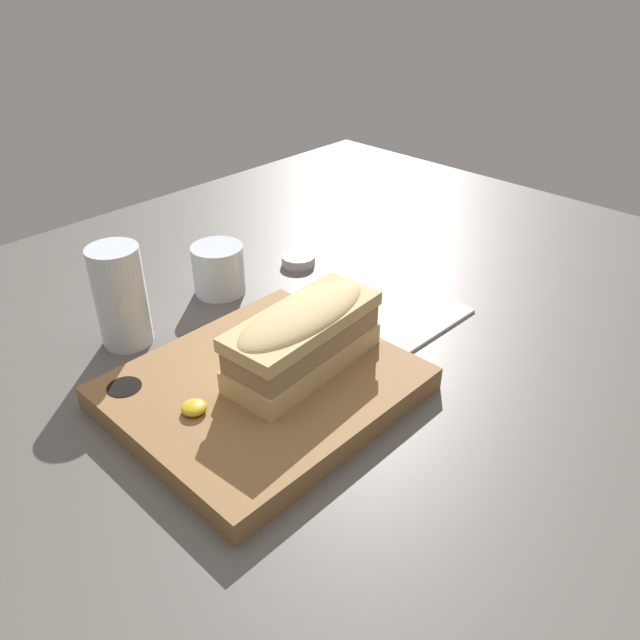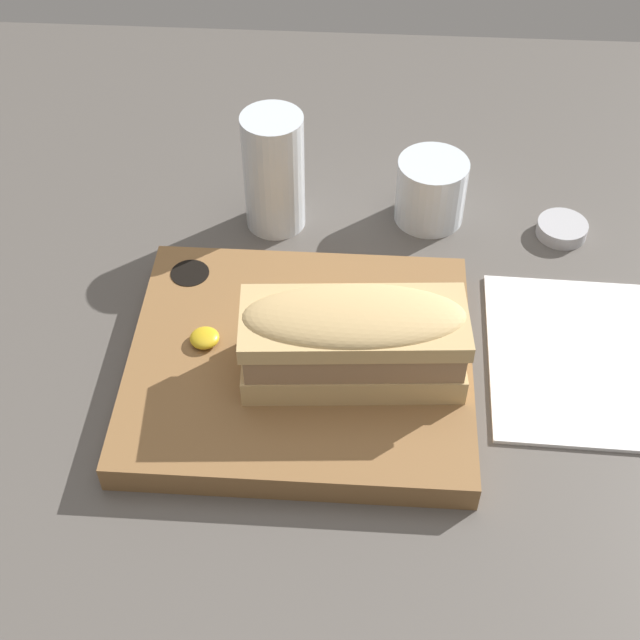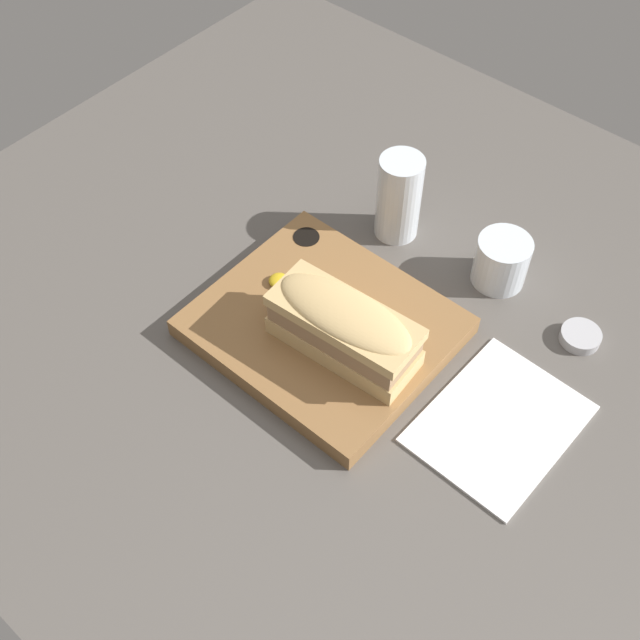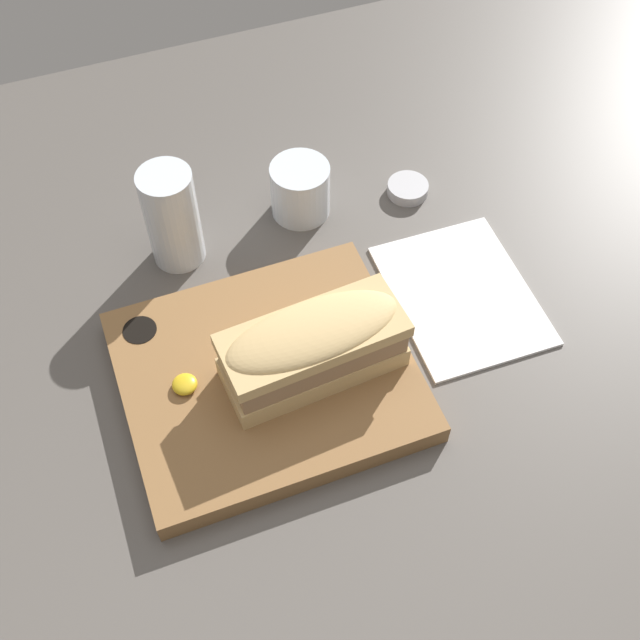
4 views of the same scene
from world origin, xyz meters
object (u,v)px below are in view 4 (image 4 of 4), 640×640
serving_board (266,375)px  water_glass (173,223)px  condiment_dish (408,189)px  wine_glass (300,192)px  napkin (462,295)px  sandwich (313,346)px

serving_board → water_glass: 21.20cm
water_glass → condiment_dish: 29.77cm
condiment_dish → water_glass: bearing=179.6°
wine_glass → condiment_dish: wine_glass is taller
water_glass → condiment_dish: (29.38, -0.21, -4.79)cm
water_glass → napkin: water_glass is taller
water_glass → wine_glass: 16.10cm
sandwich → condiment_dish: sandwich is taller
sandwich → napkin: 21.41cm
serving_board → wine_glass: bearing=62.0°
sandwich → condiment_dish: 30.78cm
serving_board → napkin: (24.39, 3.08, -1.16)cm
serving_board → napkin: serving_board is taller
sandwich → napkin: sandwich is taller
napkin → condiment_dish: size_ratio=3.93×
wine_glass → napkin: (12.62, -19.04, -2.93)cm
water_glass → serving_board: bearing=-78.7°
wine_glass → water_glass: bearing=-173.8°
sandwich → water_glass: (-8.68, 22.14, -1.37)cm
sandwich → condiment_dish: bearing=46.7°
serving_board → condiment_dish: serving_board is taller
wine_glass → napkin: wine_glass is taller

